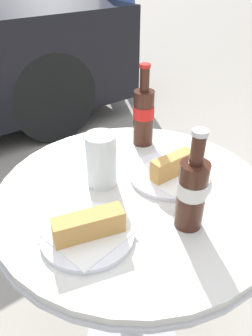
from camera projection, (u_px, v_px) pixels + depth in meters
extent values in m
cylinder|color=#B7B7BC|center=(133.00, 279.00, 1.03)|extent=(0.08, 0.08, 0.67)
cylinder|color=#B7B7BC|center=(134.00, 198.00, 0.85)|extent=(0.71, 0.71, 0.01)
cylinder|color=beige|center=(134.00, 194.00, 0.84)|extent=(0.70, 0.70, 0.02)
cylinder|color=#3D1E14|center=(143.00, 118.00, 0.99)|extent=(0.06, 0.06, 0.17)
cylinder|color=red|center=(144.00, 112.00, 0.98)|extent=(0.06, 0.06, 0.04)
cylinder|color=#3D1E14|center=(145.00, 79.00, 0.92)|extent=(0.03, 0.03, 0.07)
cylinder|color=red|center=(145.00, 66.00, 0.90)|extent=(0.03, 0.03, 0.01)
cylinder|color=#3D1E14|center=(191.00, 196.00, 0.69)|extent=(0.06, 0.06, 0.16)
cylinder|color=silver|center=(192.00, 188.00, 0.68)|extent=(0.06, 0.06, 0.04)
cylinder|color=#3D1E14|center=(198.00, 150.00, 0.62)|extent=(0.03, 0.03, 0.06)
cylinder|color=silver|center=(200.00, 133.00, 0.60)|extent=(0.03, 0.03, 0.01)
cylinder|color=silver|center=(102.00, 165.00, 0.83)|extent=(0.07, 0.07, 0.11)
cylinder|color=silver|center=(101.00, 160.00, 0.82)|extent=(0.08, 0.08, 0.14)
cylinder|color=white|center=(88.00, 234.00, 0.70)|extent=(0.20, 0.20, 0.01)
cube|color=white|center=(87.00, 232.00, 0.69)|extent=(0.17, 0.17, 0.00)
cube|color=#C68E47|center=(89.00, 225.00, 0.67)|extent=(0.15, 0.08, 0.05)
cylinder|color=white|center=(169.00, 175.00, 0.88)|extent=(0.22, 0.22, 0.01)
cube|color=white|center=(169.00, 173.00, 0.87)|extent=(0.17, 0.17, 0.00)
cube|color=#C68E47|center=(172.00, 165.00, 0.85)|extent=(0.13, 0.04, 0.06)
cylinder|color=black|center=(50.00, 96.00, 2.38)|extent=(0.65, 0.21, 0.65)
cylinder|color=black|center=(109.00, 47.00, 3.26)|extent=(0.15, 0.15, 0.78)
cylinder|color=black|center=(127.00, 47.00, 3.27)|extent=(0.15, 0.15, 0.78)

